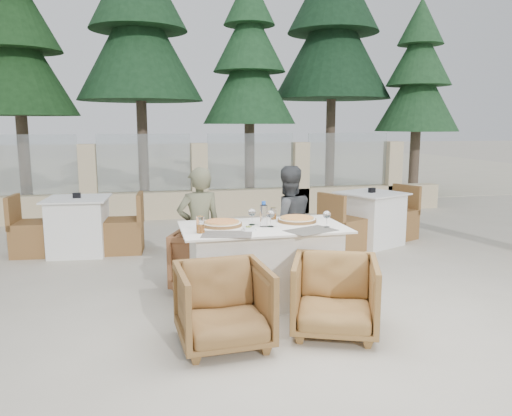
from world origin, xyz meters
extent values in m
plane|color=beige|center=(0.00, 0.00, 0.00)|extent=(80.00, 80.00, 0.00)
cube|color=beige|center=(0.00, 14.00, 0.01)|extent=(30.00, 16.00, 0.01)
cone|color=#1B3F1B|center=(-3.50, 7.00, 2.75)|extent=(2.42, 2.42, 5.50)
cone|color=#1B4122|center=(-1.00, 7.50, 3.25)|extent=(2.86, 2.86, 6.50)
cone|color=#224F29|center=(1.50, 7.20, 2.50)|extent=(2.20, 2.20, 5.00)
cone|color=#17371E|center=(3.80, 7.80, 3.40)|extent=(2.99, 2.99, 6.80)
cone|color=#234F29|center=(5.50, 6.50, 2.25)|extent=(1.98, 1.98, 4.50)
cube|color=#625C54|center=(-0.34, -0.22, 0.77)|extent=(0.51, 0.40, 0.00)
cube|color=#5A564D|center=(0.46, -0.24, 0.77)|extent=(0.53, 0.45, 0.00)
cylinder|color=#D24D1C|center=(-0.32, 0.17, 0.80)|extent=(0.49, 0.49, 0.05)
cylinder|color=orange|center=(0.46, 0.20, 0.80)|extent=(0.51, 0.51, 0.05)
cylinder|color=#C2E7FF|center=(0.07, 0.05, 0.89)|extent=(0.10, 0.10, 0.25)
cylinder|color=orange|center=(-0.56, -0.10, 0.85)|extent=(0.09, 0.09, 0.15)
cylinder|color=#C6701B|center=(0.26, 0.38, 0.83)|extent=(0.07, 0.07, 0.12)
imported|color=brown|center=(-0.39, 0.58, 0.33)|extent=(0.93, 0.94, 0.66)
imported|color=olive|center=(0.43, 0.80, 0.30)|extent=(0.67, 0.69, 0.60)
imported|color=brown|center=(-0.48, -0.84, 0.33)|extent=(0.75, 0.77, 0.66)
imported|color=olive|center=(0.48, -0.81, 0.33)|extent=(0.92, 0.93, 0.65)
imported|color=#5A5B42|center=(-0.49, 0.60, 0.66)|extent=(0.52, 0.39, 1.32)
imported|color=#3C3F42|center=(0.52, 0.72, 0.65)|extent=(0.67, 0.54, 1.30)
camera|label=1|loc=(-1.08, -4.58, 1.77)|focal=35.00mm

